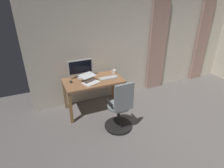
{
  "coord_description": "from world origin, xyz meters",
  "views": [
    {
      "loc": [
        2.59,
        1.41,
        2.55
      ],
      "look_at": [
        1.3,
        -1.59,
        0.89
      ],
      "focal_mm": 30.57,
      "sensor_mm": 36.0,
      "label": 1
    }
  ],
  "objects_px": {
    "computer_monitor": "(80,68)",
    "computer_mouse": "(71,82)",
    "mug_tea": "(114,72)",
    "office_chair": "(120,109)",
    "computer_keyboard": "(108,78)",
    "laptop": "(90,80)",
    "desk": "(94,84)"
  },
  "relations": [
    {
      "from": "desk",
      "to": "mug_tea",
      "type": "bearing_deg",
      "value": -165.97
    },
    {
      "from": "office_chair",
      "to": "computer_keyboard",
      "type": "xyz_separation_m",
      "value": [
        -0.1,
        -0.83,
        0.27
      ]
    },
    {
      "from": "computer_keyboard",
      "to": "computer_mouse",
      "type": "height_order",
      "value": "computer_mouse"
    },
    {
      "from": "office_chair",
      "to": "computer_mouse",
      "type": "height_order",
      "value": "office_chair"
    },
    {
      "from": "computer_monitor",
      "to": "computer_mouse",
      "type": "xyz_separation_m",
      "value": [
        0.27,
        0.15,
        -0.22
      ]
    },
    {
      "from": "laptop",
      "to": "computer_monitor",
      "type": "bearing_deg",
      "value": -93.24
    },
    {
      "from": "computer_monitor",
      "to": "laptop",
      "type": "distance_m",
      "value": 0.37
    },
    {
      "from": "computer_keyboard",
      "to": "computer_mouse",
      "type": "bearing_deg",
      "value": -8.98
    },
    {
      "from": "desk",
      "to": "computer_mouse",
      "type": "bearing_deg",
      "value": -8.73
    },
    {
      "from": "mug_tea",
      "to": "office_chair",
      "type": "bearing_deg",
      "value": 72.49
    },
    {
      "from": "desk",
      "to": "computer_mouse",
      "type": "relative_size",
      "value": 12.82
    },
    {
      "from": "desk",
      "to": "computer_keyboard",
      "type": "distance_m",
      "value": 0.36
    },
    {
      "from": "office_chair",
      "to": "computer_monitor",
      "type": "distance_m",
      "value": 1.3
    },
    {
      "from": "desk",
      "to": "laptop",
      "type": "relative_size",
      "value": 2.86
    },
    {
      "from": "computer_keyboard",
      "to": "computer_mouse",
      "type": "xyz_separation_m",
      "value": [
        0.81,
        -0.13,
        0.01
      ]
    },
    {
      "from": "laptop",
      "to": "mug_tea",
      "type": "xyz_separation_m",
      "value": [
        -0.67,
        -0.23,
        -0.01
      ]
    },
    {
      "from": "computer_monitor",
      "to": "computer_keyboard",
      "type": "relative_size",
      "value": 1.34
    },
    {
      "from": "laptop",
      "to": "computer_mouse",
      "type": "relative_size",
      "value": 4.49
    },
    {
      "from": "computer_monitor",
      "to": "computer_mouse",
      "type": "height_order",
      "value": "computer_monitor"
    },
    {
      "from": "desk",
      "to": "computer_keyboard",
      "type": "bearing_deg",
      "value": 170.68
    },
    {
      "from": "computer_keyboard",
      "to": "computer_mouse",
      "type": "relative_size",
      "value": 4.02
    },
    {
      "from": "office_chair",
      "to": "computer_monitor",
      "type": "bearing_deg",
      "value": 110.0
    },
    {
      "from": "computer_keyboard",
      "to": "laptop",
      "type": "bearing_deg",
      "value": 4.33
    },
    {
      "from": "desk",
      "to": "office_chair",
      "type": "bearing_deg",
      "value": 104.75
    },
    {
      "from": "computer_monitor",
      "to": "computer_keyboard",
      "type": "height_order",
      "value": "computer_monitor"
    },
    {
      "from": "computer_monitor",
      "to": "mug_tea",
      "type": "height_order",
      "value": "computer_monitor"
    },
    {
      "from": "desk",
      "to": "office_chair",
      "type": "height_order",
      "value": "office_chair"
    },
    {
      "from": "desk",
      "to": "computer_mouse",
      "type": "distance_m",
      "value": 0.5
    },
    {
      "from": "laptop",
      "to": "computer_mouse",
      "type": "height_order",
      "value": "laptop"
    },
    {
      "from": "mug_tea",
      "to": "computer_keyboard",
      "type": "bearing_deg",
      "value": 40.81
    },
    {
      "from": "office_chair",
      "to": "computer_keyboard",
      "type": "distance_m",
      "value": 0.88
    },
    {
      "from": "computer_mouse",
      "to": "computer_monitor",
      "type": "bearing_deg",
      "value": -150.46
    }
  ]
}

